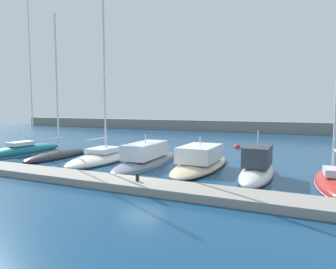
{
  "coord_description": "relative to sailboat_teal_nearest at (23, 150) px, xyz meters",
  "views": [
    {
      "loc": [
        9.37,
        -16.36,
        4.49
      ],
      "look_at": [
        0.12,
        3.75,
        2.51
      ],
      "focal_mm": 32.31,
      "sensor_mm": 36.0,
      "label": 1
    }
  ],
  "objects": [
    {
      "name": "ground_plane",
      "position": [
        15.39,
        -4.0,
        -0.41
      ],
      "size": [
        120.0,
        120.0,
        0.0
      ],
      "primitive_type": "plane",
      "color": "navy"
    },
    {
      "name": "dock_pier",
      "position": [
        15.39,
        -6.13,
        -0.2
      ],
      "size": [
        36.51,
        2.17,
        0.42
      ],
      "primitive_type": "cube",
      "color": "gray",
      "rests_on": "ground_plane"
    },
    {
      "name": "breakwater_seawall",
      "position": [
        15.39,
        35.89,
        0.59
      ],
      "size": [
        108.0,
        2.69,
        2.0
      ],
      "primitive_type": "cube",
      "color": "gray",
      "rests_on": "ground_plane"
    },
    {
      "name": "sailboat_teal_nearest",
      "position": [
        0.0,
        0.0,
        0.0
      ],
      "size": [
        2.29,
        8.98,
        19.03
      ],
      "rotation": [
        0.0,
        0.0,
        1.56
      ],
      "color": "#19707F",
      "rests_on": "ground_plane"
    },
    {
      "name": "sailboat_charcoal_second",
      "position": [
        4.47,
        -0.04,
        -0.1
      ],
      "size": [
        2.26,
        7.79,
        12.97
      ],
      "rotation": [
        0.0,
        0.0,
        1.61
      ],
      "color": "#2D2D33",
      "rests_on": "ground_plane"
    },
    {
      "name": "sailboat_ivory_third",
      "position": [
        9.21,
        0.31,
        -0.08
      ],
      "size": [
        3.55,
        9.28,
        16.63
      ],
      "rotation": [
        0.0,
        0.0,
        1.62
      ],
      "color": "silver",
      "rests_on": "ground_plane"
    },
    {
      "name": "motorboat_slate_fourth",
      "position": [
        13.27,
        0.7,
        0.03
      ],
      "size": [
        3.1,
        10.38,
        2.69
      ],
      "rotation": [
        0.0,
        0.0,
        1.61
      ],
      "color": "slate",
      "rests_on": "ground_plane"
    },
    {
      "name": "motorboat_sand_fifth",
      "position": [
        17.74,
        0.78,
        0.07
      ],
      "size": [
        2.92,
        9.8,
        2.61
      ],
      "rotation": [
        0.0,
        0.0,
        1.57
      ],
      "color": "beige",
      "rests_on": "ground_plane"
    },
    {
      "name": "motorboat_white_sixth",
      "position": [
        21.98,
        -0.63,
        0.14
      ],
      "size": [
        1.96,
        6.92,
        3.38
      ],
      "rotation": [
        0.0,
        0.0,
        1.57
      ],
      "color": "white",
      "rests_on": "ground_plane"
    },
    {
      "name": "sailboat_red_seventh",
      "position": [
        26.33,
        -0.9,
        -0.16
      ],
      "size": [
        2.38,
        7.02,
        11.6
      ],
      "rotation": [
        0.0,
        0.0,
        1.62
      ],
      "color": "#B72D28",
      "rests_on": "ground_plane"
    },
    {
      "name": "mooring_buoy_red",
      "position": [
        17.8,
        13.3,
        -0.41
      ],
      "size": [
        0.77,
        0.77,
        0.77
      ],
      "primitive_type": "sphere",
      "color": "red",
      "rests_on": "ground_plane"
    },
    {
      "name": "dock_bollard",
      "position": [
        16.35,
        -6.13,
        0.23
      ],
      "size": [
        0.2,
        0.2,
        0.44
      ],
      "primitive_type": "cylinder",
      "color": "black",
      "rests_on": "dock_pier"
    }
  ]
}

